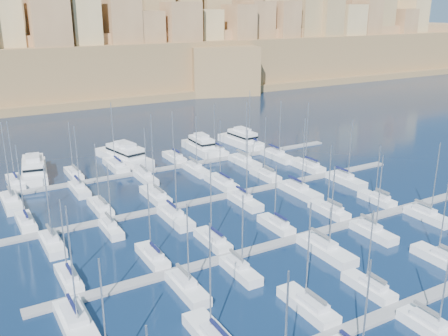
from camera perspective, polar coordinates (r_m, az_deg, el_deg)
ground at (r=90.82m, az=3.69°, el=-5.23°), size 600.00×600.00×0.00m
pontoon_near at (r=68.43m, az=20.14°, el=-14.55°), size 84.00×2.00×0.40m
pontoon_mid_near at (r=81.95m, az=8.37°, el=-7.92°), size 84.00×2.00×0.40m
pontoon_mid_far at (r=98.58m, az=0.48°, el=-3.14°), size 84.00×2.00×0.40m
pontoon_far at (r=117.00m, az=-4.98°, el=0.24°), size 84.00×2.00×0.40m
sailboat_2 at (r=64.36m, az=9.60°, el=-15.25°), size 2.77×9.23×14.49m
sailboat_3 at (r=69.80m, az=16.25°, el=-12.94°), size 2.39×7.97×11.64m
sailboat_4 at (r=80.44m, az=23.56°, el=-9.44°), size 2.66×8.85×13.04m
sailboat_9 at (r=64.30m, az=22.82°, el=-16.61°), size 2.65×8.83×13.69m
sailboat_12 at (r=72.17m, az=-17.32°, el=-11.96°), size 2.34×7.79×12.32m
sailboat_13 at (r=75.23m, az=-8.18°, el=-9.96°), size 2.45×8.17×12.27m
sailboat_14 at (r=79.18m, az=-1.28°, el=-8.26°), size 2.55×8.50×13.82m
sailboat_15 at (r=84.89m, az=5.99°, el=-6.49°), size 2.41×8.03×11.30m
sailboat_16 at (r=92.17m, az=11.94°, el=-4.75°), size 2.63×8.76×13.13m
sailboat_17 at (r=99.66m, az=17.11°, el=-3.43°), size 2.39×7.98×11.49m
sailboat_18 at (r=62.54m, az=-16.46°, el=-16.86°), size 3.27×10.91×16.15m
sailboat_19 at (r=67.19m, az=-4.25°, el=-13.48°), size 2.66×8.88×13.07m
sailboat_20 at (r=71.00m, az=1.85°, el=-11.58°), size 2.40×8.01×12.45m
sailboat_21 at (r=77.86m, az=11.57°, el=-9.11°), size 3.19×10.62×14.46m
sailboat_22 at (r=85.50m, az=16.65°, el=-6.99°), size 2.57×8.57×14.14m
sailboat_23 at (r=94.91m, az=22.25°, el=-5.07°), size 2.63×8.76×14.43m
sailboat_24 at (r=91.84m, az=-21.70°, el=-5.77°), size 2.54×8.47×14.58m
sailboat_25 at (r=94.25m, az=-13.94°, el=-4.38°), size 2.65×8.82×12.94m
sailboat_26 at (r=97.89m, az=-7.83°, el=-3.11°), size 2.94×9.80×16.93m
sailboat_27 at (r=103.95m, az=-0.28°, el=-1.68°), size 2.96×9.86×14.17m
sailboat_28 at (r=108.94m, az=4.78°, el=-0.81°), size 2.62×8.73×13.75m
sailboat_29 at (r=116.36m, az=9.46°, el=0.25°), size 3.02×10.06×15.65m
sailboat_30 at (r=82.63m, az=-19.06°, el=-8.14°), size 2.66×8.88×13.94m
sailboat_31 at (r=85.19m, az=-12.79°, el=-6.77°), size 2.22×7.40×12.32m
sailboat_32 at (r=87.57m, az=-5.59°, el=-5.66°), size 2.98×9.93×13.73m
sailboat_33 at (r=94.38m, az=2.40°, el=-3.79°), size 2.68×8.93×14.95m
sailboat_34 at (r=100.50m, az=8.63°, el=-2.58°), size 3.19×10.64×15.90m
sailboat_35 at (r=108.78m, az=13.74°, el=-1.31°), size 2.93×9.77×14.11m
sailboat_36 at (r=112.93m, az=-22.74°, el=-1.51°), size 2.80×9.32×13.98m
sailboat_37 at (r=114.32m, az=-16.79°, el=-0.64°), size 2.52×8.39×12.43m
sailboat_38 at (r=117.74m, az=-12.25°, el=0.29°), size 3.20×10.66×15.61m
sailboat_39 at (r=121.84m, az=-5.69°, el=1.20°), size 2.68×8.93×12.31m
sailboat_40 at (r=126.95m, az=-0.98°, el=1.99°), size 2.80×9.32×12.78m
sailboat_41 at (r=132.42m, az=3.03°, el=2.65°), size 2.92×9.73×15.32m
sailboat_42 at (r=101.84m, az=-23.11°, el=-3.61°), size 3.08×10.26×16.59m
sailboat_43 at (r=104.52m, az=-16.21°, el=-2.32°), size 2.58×8.59×14.14m
sailboat_44 at (r=108.35m, az=-8.94°, el=-1.09°), size 2.59×8.63×11.99m
sailboat_45 at (r=112.63m, az=-3.26°, el=-0.14°), size 2.75×9.17×13.39m
sailboat_46 at (r=118.08m, az=2.35°, el=0.75°), size 3.10×10.34×15.39m
sailboat_47 at (r=123.20m, az=6.13°, el=1.40°), size 3.14×10.47×14.75m
motor_yacht_a at (r=117.11m, az=-20.88°, el=-0.11°), size 7.75×17.67×5.25m
motor_yacht_b at (r=122.22m, az=-11.32°, el=1.48°), size 9.18×19.03×5.25m
motor_yacht_c at (r=127.86m, az=-2.67°, el=2.55°), size 4.66×14.43×5.25m
motor_yacht_d at (r=134.20m, az=1.99°, el=3.30°), size 5.85×15.59×5.25m
fortified_city at (r=230.21m, az=-18.61°, el=11.86°), size 460.00×108.95×59.52m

